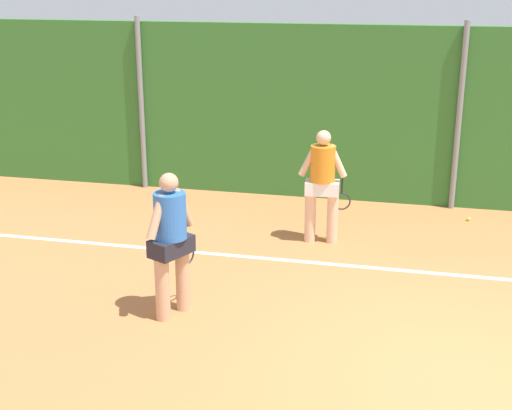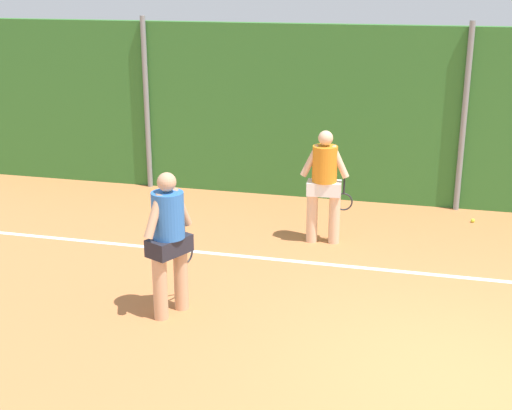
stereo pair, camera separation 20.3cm
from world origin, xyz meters
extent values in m
plane|color=#C67542|center=(0.00, 1.75, 0.00)|extent=(31.17, 31.17, 0.00)
cube|color=#33702D|center=(0.00, 5.96, 1.59)|extent=(20.26, 0.25, 3.17)
cylinder|color=gray|center=(-5.84, 5.79, 1.64)|extent=(0.10, 0.10, 3.28)
cylinder|color=gray|center=(0.00, 5.79, 1.64)|extent=(0.10, 0.10, 3.28)
cube|color=white|center=(0.00, 2.69, 0.00)|extent=(14.81, 0.10, 0.01)
cylinder|color=tan|center=(-3.53, 0.52, 0.40)|extent=(0.18, 0.18, 0.79)
cylinder|color=tan|center=(-3.38, 0.84, 0.40)|extent=(0.18, 0.18, 0.79)
cube|color=#23232D|center=(-3.46, 0.68, 0.90)|extent=(0.50, 0.61, 0.21)
cylinder|color=blue|center=(-3.46, 0.68, 1.28)|extent=(0.39, 0.39, 0.56)
sphere|color=tan|center=(-3.46, 0.68, 1.69)|extent=(0.23, 0.23, 0.23)
cylinder|color=tan|center=(-3.55, 0.48, 1.33)|extent=(0.20, 0.30, 0.54)
cylinder|color=tan|center=(-3.36, 0.88, 1.33)|extent=(0.20, 0.30, 0.54)
cylinder|color=black|center=(-3.37, 0.98, 0.95)|extent=(0.03, 0.03, 0.28)
torus|color=#26262B|center=(-3.37, 0.98, 0.68)|extent=(0.14, 0.27, 0.28)
cylinder|color=beige|center=(-2.22, 3.57, 0.39)|extent=(0.17, 0.17, 0.78)
cylinder|color=beige|center=(-1.87, 3.60, 0.39)|extent=(0.17, 0.17, 0.78)
cube|color=white|center=(-2.05, 3.59, 0.88)|extent=(0.54, 0.35, 0.21)
cylinder|color=orange|center=(-2.05, 3.59, 1.26)|extent=(0.38, 0.38, 0.55)
sphere|color=beige|center=(-2.05, 3.59, 1.66)|extent=(0.22, 0.22, 0.22)
cylinder|color=beige|center=(-2.26, 3.57, 1.30)|extent=(0.31, 0.12, 0.52)
cylinder|color=beige|center=(-1.83, 3.61, 1.30)|extent=(0.31, 0.12, 0.52)
cylinder|color=black|center=(-1.75, 3.66, 0.93)|extent=(0.03, 0.03, 0.28)
torus|color=#26262B|center=(-1.75, 3.66, 0.66)|extent=(0.29, 0.05, 0.28)
sphere|color=#CCDB33|center=(0.27, 5.13, 0.03)|extent=(0.07, 0.07, 0.07)
camera|label=1|loc=(-0.66, -6.85, 4.00)|focal=50.04mm
camera|label=2|loc=(-0.47, -6.80, 4.00)|focal=50.04mm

